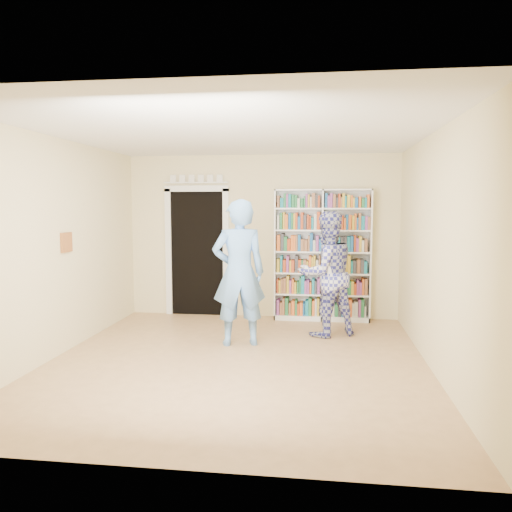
# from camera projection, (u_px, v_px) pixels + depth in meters

# --- Properties ---
(floor) EXTENTS (5.00, 5.00, 0.00)m
(floor) POSITION_uv_depth(u_px,v_px,m) (237.00, 361.00, 6.00)
(floor) COLOR #A1774E
(floor) RESTS_ON ground
(ceiling) EXTENTS (5.00, 5.00, 0.00)m
(ceiling) POSITION_uv_depth(u_px,v_px,m) (236.00, 133.00, 5.73)
(ceiling) COLOR white
(ceiling) RESTS_ON wall_back
(wall_back) EXTENTS (4.50, 0.00, 4.50)m
(wall_back) POSITION_uv_depth(u_px,v_px,m) (262.00, 237.00, 8.33)
(wall_back) COLOR beige
(wall_back) RESTS_ON floor
(wall_left) EXTENTS (0.00, 5.00, 5.00)m
(wall_left) POSITION_uv_depth(u_px,v_px,m) (57.00, 248.00, 6.15)
(wall_left) COLOR beige
(wall_left) RESTS_ON floor
(wall_right) EXTENTS (0.00, 5.00, 5.00)m
(wall_right) POSITION_uv_depth(u_px,v_px,m) (435.00, 252.00, 5.57)
(wall_right) COLOR beige
(wall_right) RESTS_ON floor
(bookshelf) EXTENTS (1.55, 0.29, 2.13)m
(bookshelf) POSITION_uv_depth(u_px,v_px,m) (322.00, 255.00, 8.07)
(bookshelf) COLOR white
(bookshelf) RESTS_ON floor
(doorway) EXTENTS (1.10, 0.08, 2.43)m
(doorway) POSITION_uv_depth(u_px,v_px,m) (197.00, 246.00, 8.47)
(doorway) COLOR black
(doorway) RESTS_ON floor
(wall_art) EXTENTS (0.03, 0.25, 0.25)m
(wall_art) POSITION_uv_depth(u_px,v_px,m) (66.00, 242.00, 6.34)
(wall_art) COLOR brown
(wall_art) RESTS_ON wall_left
(man_blue) EXTENTS (0.81, 0.65, 1.95)m
(man_blue) POSITION_uv_depth(u_px,v_px,m) (239.00, 273.00, 6.63)
(man_blue) COLOR #69A0E9
(man_blue) RESTS_ON floor
(man_plaid) EXTENTS (1.09, 1.01, 1.79)m
(man_plaid) POSITION_uv_depth(u_px,v_px,m) (327.00, 274.00, 7.12)
(man_plaid) COLOR #2F3190
(man_plaid) RESTS_ON floor
(paper_sheet) EXTENTS (0.18, 0.08, 0.27)m
(paper_sheet) POSITION_uv_depth(u_px,v_px,m) (334.00, 275.00, 6.90)
(paper_sheet) COLOR white
(paper_sheet) RESTS_ON man_plaid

